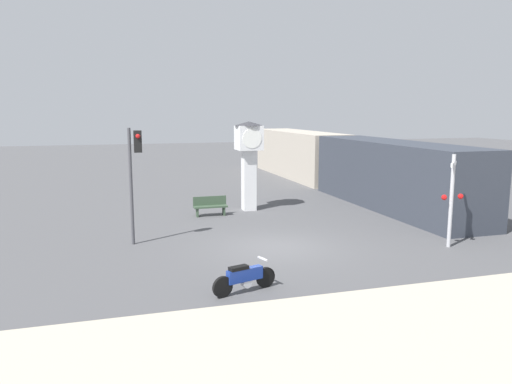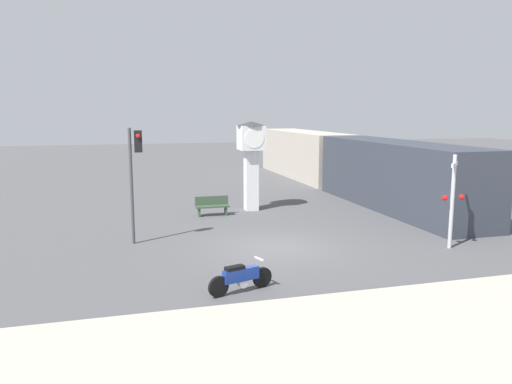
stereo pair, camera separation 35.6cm
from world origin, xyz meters
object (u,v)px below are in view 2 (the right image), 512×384
motorcycle (241,277)px  traffic_light (135,165)px  bench (212,205)px  railroad_crossing_signal (453,197)px  clock_tower (251,151)px  freight_train (341,163)px

motorcycle → traffic_light: bearing=95.4°
bench → railroad_crossing_signal: bearing=-47.5°
railroad_crossing_signal → bench: 10.86m
motorcycle → clock_tower: (3.27, 11.07, 2.53)m
clock_tower → railroad_crossing_signal: (5.13, -8.77, -1.08)m
motorcycle → traffic_light: 7.03m
traffic_light → railroad_crossing_signal: (10.92, -3.74, -1.10)m
motorcycle → bench: bearing=66.5°
freight_train → traffic_light: traffic_light is taller
freight_train → railroad_crossing_signal: bearing=-98.7°
freight_train → clock_tower: bearing=-145.7°
freight_train → traffic_light: bearing=-142.6°
freight_train → railroad_crossing_signal: 13.87m
railroad_crossing_signal → bench: railroad_crossing_signal is taller
motorcycle → bench: (1.13, 10.25, 0.07)m
clock_tower → freight_train: (7.23, 4.94, -1.25)m
traffic_light → clock_tower: bearing=40.9°
freight_train → bench: (-9.37, -5.76, -1.21)m
motorcycle → railroad_crossing_signal: 8.83m
railroad_crossing_signal → bench: bearing=132.5°
freight_train → traffic_light: 16.45m
motorcycle → traffic_light: size_ratio=0.44×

